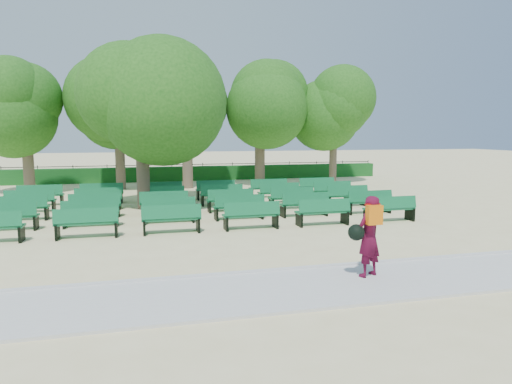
# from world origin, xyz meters

# --- Properties ---
(ground) EXTENTS (120.00, 120.00, 0.00)m
(ground) POSITION_xyz_m (0.00, 0.00, 0.00)
(ground) COLOR beige
(paving) EXTENTS (30.00, 2.20, 0.06)m
(paving) POSITION_xyz_m (0.00, -7.40, 0.03)
(paving) COLOR silver
(paving) RESTS_ON ground
(curb) EXTENTS (30.00, 0.12, 0.10)m
(curb) POSITION_xyz_m (0.00, -6.25, 0.05)
(curb) COLOR silver
(curb) RESTS_ON ground
(hedge) EXTENTS (26.00, 0.70, 0.90)m
(hedge) POSITION_xyz_m (0.00, 14.00, 0.45)
(hedge) COLOR #16561D
(hedge) RESTS_ON ground
(fence) EXTENTS (26.00, 0.10, 1.02)m
(fence) POSITION_xyz_m (0.00, 14.40, 0.00)
(fence) COLOR black
(fence) RESTS_ON ground
(tree_line) EXTENTS (21.80, 6.80, 7.04)m
(tree_line) POSITION_xyz_m (0.00, 10.00, 0.00)
(tree_line) COLOR #29661B
(tree_line) RESTS_ON ground
(bench_array) EXTENTS (1.82, 0.70, 1.12)m
(bench_array) POSITION_xyz_m (-0.92, 1.77, 0.09)
(bench_array) COLOR #12693A
(bench_array) RESTS_ON ground
(tree_among) EXTENTS (4.82, 4.82, 6.77)m
(tree_among) POSITION_xyz_m (-2.92, 3.31, 4.58)
(tree_among) COLOR brown
(tree_among) RESTS_ON ground
(person) EXTENTS (0.85, 0.63, 1.70)m
(person) POSITION_xyz_m (1.48, -7.11, 0.94)
(person) COLOR #4E0B24
(person) RESTS_ON ground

